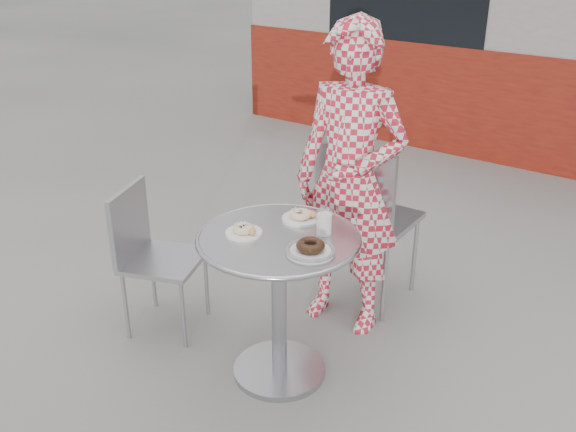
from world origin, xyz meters
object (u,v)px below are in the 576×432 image
Objects in this scene: chair_far at (368,251)px; plate_checker at (310,249)px; plate_near at (244,231)px; milk_cup at (324,223)px; plate_far at (301,216)px; seated_person at (350,182)px; chair_left at (164,287)px; bistro_table at (279,272)px.

chair_far is 4.60× the size of plate_checker.
plate_checker is (0.21, -0.92, 0.47)m from chair_far.
plate_near is 0.78× the size of plate_checker.
plate_near is 0.36m from milk_cup.
milk_cup is at bearing 35.99° from plate_near.
seated_person is at bearing 86.99° from plate_far.
chair_left is at bearing 49.41° from chair_far.
chair_left and plate_near have the same top height.
bistro_table is at bearing 166.84° from plate_checker.
milk_cup is at bearing -77.41° from seated_person.
plate_far is at bearing 158.92° from milk_cup.
chair_left is at bearing -169.31° from milk_cup.
chair_far is 5.53× the size of plate_far.
bistro_table is at bearing -85.34° from plate_far.
milk_cup reaches higher than plate_far.
milk_cup is (0.15, -0.46, -0.01)m from seated_person.
chair_far is 0.59m from seated_person.
chair_far reaches higher than milk_cup.
plate_far reaches higher than bistro_table.
plate_far is 0.83× the size of plate_checker.
seated_person reaches higher than plate_near.
bistro_table is 0.29m from plate_checker.
bistro_table is at bearing -138.08° from milk_cup.
chair_far is at bearing 88.63° from seated_person.
chair_left is 6.82× the size of milk_cup.
chair_left is 3.75× the size of plate_checker.
plate_near reaches higher than bistro_table.
seated_person is at bearing 107.01° from plate_checker.
seated_person is 0.49m from milk_cup.
seated_person is (0.00, 0.60, 0.25)m from bistro_table.
chair_far is at bearing 103.15° from plate_checker.
seated_person reaches higher than plate_checker.
chair_left is 0.49× the size of seated_person.
chair_left is 0.80m from plate_near.
chair_left is at bearing 176.17° from plate_near.
seated_person reaches higher than chair_left.
milk_cup reaches higher than chair_left.
seated_person is 9.28× the size of plate_far.
chair_left is 1.08m from plate_checker.
chair_far is 8.36× the size of milk_cup.
plate_near is at bearing -114.87° from chair_left.
chair_far is 0.82m from plate_far.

